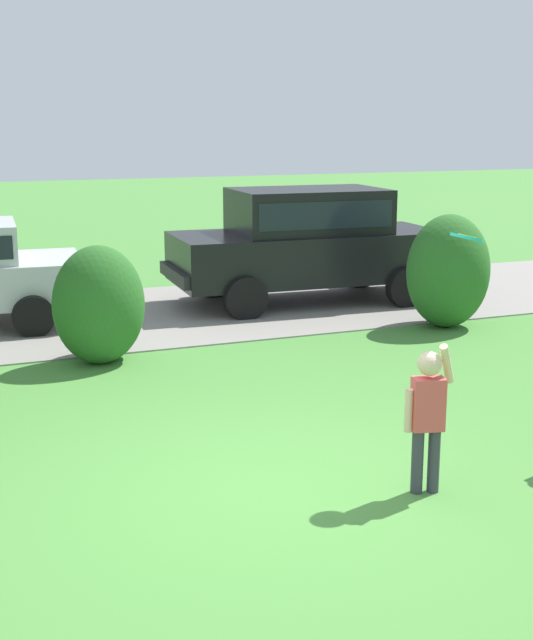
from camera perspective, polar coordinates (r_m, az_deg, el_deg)
name	(u,v)px	position (r m, az deg, el deg)	size (l,w,h in m)	color
ground_plane	(262,488)	(7.49, -0.30, -10.92)	(80.00, 80.00, 0.00)	#478438
driveway_strip	(99,319)	(13.85, -10.87, 0.08)	(28.00, 4.40, 0.02)	gray
shrub_centre_left	(100,312)	(11.25, -10.81, 0.55)	(1.16, 1.07, 1.51)	#286023
shrub_centre	(448,271)	(13.23, 11.76, 3.13)	(1.27, 1.13, 1.69)	#286023
parked_suv	(308,239)	(14.75, 2.70, 5.28)	(4.78, 2.28, 1.92)	black
child_thrower	(428,410)	(7.29, 10.47, -5.79)	(0.47, 0.22, 1.29)	#383842
frisbee	(467,237)	(7.47, 12.92, 5.28)	(0.28, 0.28, 0.09)	#1EB7B2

